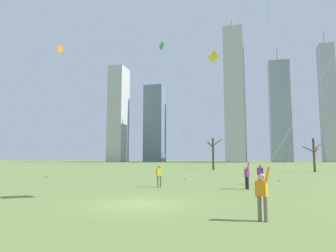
{
  "coord_description": "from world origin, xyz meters",
  "views": [
    {
      "loc": [
        4.55,
        -13.3,
        2.19
      ],
      "look_at": [
        0.0,
        6.0,
        4.35
      ],
      "focal_mm": 30.95,
      "sensor_mm": 36.0,
      "label": 1
    }
  ],
  "objects_px": {
    "kite_flyer_far_back_teal": "(250,131)",
    "distant_kite_drifting_right_green": "(163,54)",
    "bystander_strolling_midfield": "(260,174)",
    "distant_kite_low_near_trees_orange": "(59,56)",
    "kite_flyer_midfield_left_yellow": "(167,159)",
    "bare_tree_far_right_edge": "(314,154)",
    "bare_tree_right_of_center": "(213,153)"
  },
  "relations": [
    {
      "from": "bystander_strolling_midfield",
      "to": "distant_kite_drifting_right_green",
      "type": "height_order",
      "value": "distant_kite_drifting_right_green"
    },
    {
      "from": "distant_kite_low_near_trees_orange",
      "to": "bare_tree_right_of_center",
      "type": "xyz_separation_m",
      "value": [
        18.01,
        19.44,
        -12.25
      ]
    },
    {
      "from": "kite_flyer_midfield_left_yellow",
      "to": "distant_kite_drifting_right_green",
      "type": "xyz_separation_m",
      "value": [
        -2.83,
        9.96,
        11.98
      ]
    },
    {
      "from": "bare_tree_far_right_edge",
      "to": "bare_tree_right_of_center",
      "type": "bearing_deg",
      "value": 167.49
    },
    {
      "from": "kite_flyer_midfield_left_yellow",
      "to": "distant_kite_drifting_right_green",
      "type": "bearing_deg",
      "value": 105.86
    },
    {
      "from": "bare_tree_far_right_edge",
      "to": "bystander_strolling_midfield",
      "type": "bearing_deg",
      "value": -112.44
    },
    {
      "from": "kite_flyer_far_back_teal",
      "to": "distant_kite_low_near_trees_orange",
      "type": "distance_m",
      "value": 28.44
    },
    {
      "from": "bystander_strolling_midfield",
      "to": "bare_tree_far_right_edge",
      "type": "xyz_separation_m",
      "value": [
        9.63,
        23.31,
        1.82
      ]
    },
    {
      "from": "kite_flyer_midfield_left_yellow",
      "to": "bystander_strolling_midfield",
      "type": "height_order",
      "value": "kite_flyer_midfield_left_yellow"
    },
    {
      "from": "kite_flyer_midfield_left_yellow",
      "to": "distant_kite_drifting_right_green",
      "type": "height_order",
      "value": "distant_kite_drifting_right_green"
    },
    {
      "from": "kite_flyer_far_back_teal",
      "to": "bare_tree_far_right_edge",
      "type": "height_order",
      "value": "kite_flyer_far_back_teal"
    },
    {
      "from": "bystander_strolling_midfield",
      "to": "distant_kite_drifting_right_green",
      "type": "distance_m",
      "value": 17.66
    },
    {
      "from": "kite_flyer_far_back_teal",
      "to": "distant_kite_drifting_right_green",
      "type": "height_order",
      "value": "distant_kite_drifting_right_green"
    },
    {
      "from": "distant_kite_drifting_right_green",
      "to": "bare_tree_far_right_edge",
      "type": "relative_size",
      "value": 3.08
    },
    {
      "from": "kite_flyer_midfield_left_yellow",
      "to": "bare_tree_far_right_edge",
      "type": "xyz_separation_m",
      "value": [
        16.58,
        26.75,
        0.62
      ]
    },
    {
      "from": "distant_kite_low_near_trees_orange",
      "to": "distant_kite_drifting_right_green",
      "type": "xyz_separation_m",
      "value": [
        14.03,
        -0.78,
        -1.19
      ]
    },
    {
      "from": "distant_kite_drifting_right_green",
      "to": "bare_tree_right_of_center",
      "type": "relative_size",
      "value": 2.8
    },
    {
      "from": "kite_flyer_far_back_teal",
      "to": "distant_kite_drifting_right_green",
      "type": "distance_m",
      "value": 17.88
    },
    {
      "from": "distant_kite_drifting_right_green",
      "to": "bare_tree_far_right_edge",
      "type": "xyz_separation_m",
      "value": [
        19.41,
        16.79,
        -11.36
      ]
    },
    {
      "from": "bystander_strolling_midfield",
      "to": "bare_tree_far_right_edge",
      "type": "height_order",
      "value": "bare_tree_far_right_edge"
    },
    {
      "from": "distant_kite_low_near_trees_orange",
      "to": "bare_tree_right_of_center",
      "type": "distance_m",
      "value": 29.19
    },
    {
      "from": "kite_flyer_far_back_teal",
      "to": "bare_tree_far_right_edge",
      "type": "bearing_deg",
      "value": 69.67
    },
    {
      "from": "bystander_strolling_midfield",
      "to": "distant_kite_drifting_right_green",
      "type": "relative_size",
      "value": 0.1
    },
    {
      "from": "kite_flyer_far_back_teal",
      "to": "bystander_strolling_midfield",
      "type": "height_order",
      "value": "kite_flyer_far_back_teal"
    },
    {
      "from": "kite_flyer_midfield_left_yellow",
      "to": "bare_tree_far_right_edge",
      "type": "height_order",
      "value": "kite_flyer_midfield_left_yellow"
    },
    {
      "from": "distant_kite_drifting_right_green",
      "to": "bystander_strolling_midfield",
      "type": "bearing_deg",
      "value": -33.68
    },
    {
      "from": "distant_kite_drifting_right_green",
      "to": "kite_flyer_midfield_left_yellow",
      "type": "bearing_deg",
      "value": -74.14
    },
    {
      "from": "bystander_strolling_midfield",
      "to": "distant_kite_low_near_trees_orange",
      "type": "bearing_deg",
      "value": 162.96
    },
    {
      "from": "kite_flyer_midfield_left_yellow",
      "to": "kite_flyer_far_back_teal",
      "type": "bearing_deg",
      "value": -16.38
    },
    {
      "from": "kite_flyer_far_back_teal",
      "to": "bare_tree_far_right_edge",
      "type": "distance_m",
      "value": 30.44
    },
    {
      "from": "kite_flyer_midfield_left_yellow",
      "to": "bystander_strolling_midfield",
      "type": "distance_m",
      "value": 7.85
    },
    {
      "from": "bystander_strolling_midfield",
      "to": "bare_tree_right_of_center",
      "type": "relative_size",
      "value": 0.29
    }
  ]
}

